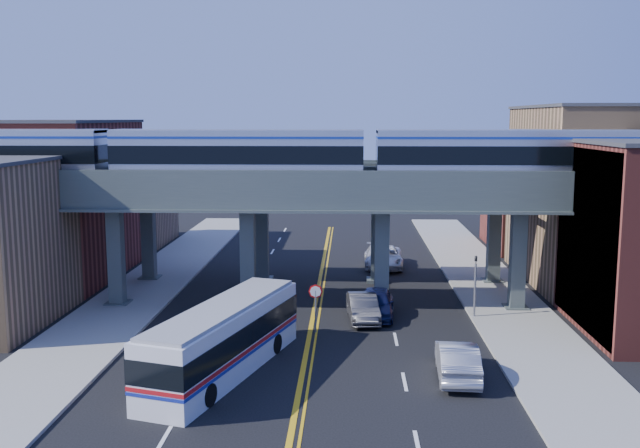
# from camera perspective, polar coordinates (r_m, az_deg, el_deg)

# --- Properties ---
(ground) EXTENTS (120.00, 120.00, 0.00)m
(ground) POSITION_cam_1_polar(r_m,az_deg,el_deg) (35.56, -1.08, -10.09)
(ground) COLOR black
(ground) RESTS_ON ground
(sidewalk_west) EXTENTS (5.00, 70.00, 0.16)m
(sidewalk_west) POSITION_cam_1_polar(r_m,az_deg,el_deg) (47.07, -14.51, -5.62)
(sidewalk_west) COLOR gray
(sidewalk_west) RESTS_ON ground
(sidewalk_east) EXTENTS (5.00, 70.00, 0.16)m
(sidewalk_east) POSITION_cam_1_polar(r_m,az_deg,el_deg) (46.05, 14.21, -5.92)
(sidewalk_east) COLOR gray
(sidewalk_east) RESTS_ON ground
(building_west_b) EXTENTS (8.00, 14.00, 11.00)m
(building_west_b) POSITION_cam_1_polar(r_m,az_deg,el_deg) (54.05, -20.00, 1.78)
(building_west_b) COLOR maroon
(building_west_b) RESTS_ON ground
(building_west_c) EXTENTS (8.00, 10.00, 8.00)m
(building_west_c) POSITION_cam_1_polar(r_m,az_deg,el_deg) (66.34, -15.69, 1.83)
(building_west_c) COLOR #91704B
(building_west_c) RESTS_ON ground
(building_east_b) EXTENTS (8.00, 14.00, 12.00)m
(building_east_b) POSITION_cam_1_polar(r_m,az_deg,el_deg) (52.57, 20.61, 2.12)
(building_east_b) COLOR #91704B
(building_east_b) RESTS_ON ground
(building_east_c) EXTENTS (8.00, 10.00, 9.00)m
(building_east_c) POSITION_cam_1_polar(r_m,az_deg,el_deg) (65.13, 17.00, 2.09)
(building_east_c) COLOR maroon
(building_east_c) RESTS_ON ground
(mural_panel) EXTENTS (0.10, 9.50, 9.50)m
(mural_panel) POSITION_cam_1_polar(r_m,az_deg,el_deg) (40.21, 20.45, -1.48)
(mural_panel) COLOR teal
(mural_panel) RESTS_ON ground
(elevated_viaduct_near) EXTENTS (52.00, 3.60, 7.40)m
(elevated_viaduct_near) POSITION_cam_1_polar(r_m,az_deg,el_deg) (41.98, -0.45, 1.84)
(elevated_viaduct_near) COLOR #444F4E
(elevated_viaduct_near) RESTS_ON ground
(elevated_viaduct_far) EXTENTS (52.00, 3.60, 7.40)m
(elevated_viaduct_far) POSITION_cam_1_polar(r_m,az_deg,el_deg) (48.93, -0.04, 2.79)
(elevated_viaduct_far) COLOR #444F4E
(elevated_viaduct_far) RESTS_ON ground
(transit_train) EXTENTS (45.34, 2.84, 3.31)m
(transit_train) POSITION_cam_1_polar(r_m,az_deg,el_deg) (42.21, -6.53, 5.53)
(transit_train) COLOR black
(transit_train) RESTS_ON elevated_viaduct_near
(stop_sign) EXTENTS (0.76, 0.09, 2.63)m
(stop_sign) POSITION_cam_1_polar(r_m,az_deg,el_deg) (37.92, -0.36, -6.14)
(stop_sign) COLOR slate
(stop_sign) RESTS_ON ground
(traffic_signal) EXTENTS (0.15, 0.18, 4.10)m
(traffic_signal) POSITION_cam_1_polar(r_m,az_deg,el_deg) (41.28, 12.32, -4.35)
(traffic_signal) COLOR slate
(traffic_signal) RESTS_ON ground
(transit_bus) EXTENTS (5.75, 11.71, 2.95)m
(transit_bus) POSITION_cam_1_polar(r_m,az_deg,el_deg) (32.49, -7.70, -9.17)
(transit_bus) COLOR silver
(transit_bus) RESTS_ON ground
(car_lane_a) EXTENTS (2.19, 4.88, 1.63)m
(car_lane_a) POSITION_cam_1_polar(r_m,az_deg,el_deg) (41.24, 4.55, -6.32)
(car_lane_a) COLOR #11153F
(car_lane_a) RESTS_ON ground
(car_lane_b) EXTENTS (1.96, 4.61, 1.48)m
(car_lane_b) POSITION_cam_1_polar(r_m,az_deg,el_deg) (40.49, 3.46, -6.69)
(car_lane_b) COLOR #313033
(car_lane_b) RESTS_ON ground
(car_lane_c) EXTENTS (2.74, 5.70, 1.56)m
(car_lane_c) POSITION_cam_1_polar(r_m,az_deg,el_deg) (54.78, 5.22, -2.65)
(car_lane_c) COLOR white
(car_lane_c) RESTS_ON ground
(car_lane_d) EXTENTS (2.20, 5.18, 1.49)m
(car_lane_d) POSITION_cam_1_polar(r_m,az_deg,el_deg) (55.10, 4.67, -2.62)
(car_lane_d) COLOR #B9B8BE
(car_lane_d) RESTS_ON ground
(car_parked_curb) EXTENTS (1.97, 4.96, 1.60)m
(car_parked_curb) POSITION_cam_1_polar(r_m,az_deg,el_deg) (32.39, 10.93, -10.64)
(car_parked_curb) COLOR #99999D
(car_parked_curb) RESTS_ON ground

